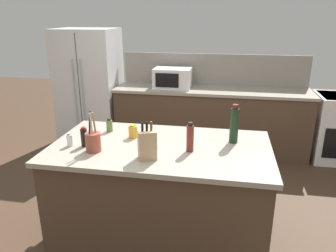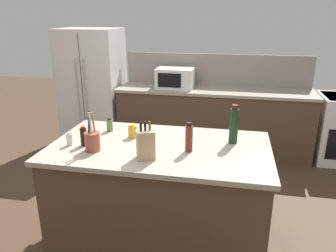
{
  "view_description": "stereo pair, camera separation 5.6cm",
  "coord_description": "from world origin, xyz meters",
  "px_view_note": "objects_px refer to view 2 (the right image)",
  "views": [
    {
      "loc": [
        0.51,
        -2.44,
        1.97
      ],
      "look_at": [
        0.0,
        0.35,
        0.99
      ],
      "focal_mm": 35.0,
      "sensor_mm": 36.0,
      "label": 1
    },
    {
      "loc": [
        0.56,
        -2.42,
        1.97
      ],
      "look_at": [
        0.0,
        0.35,
        0.99
      ],
      "focal_mm": 35.0,
      "sensor_mm": 36.0,
      "label": 2
    }
  ],
  "objects_px": {
    "refrigerator": "(93,87)",
    "honey_jar": "(133,131)",
    "spice_jar_oregano": "(110,125)",
    "utensil_crock": "(92,141)",
    "salt_shaker": "(69,139)",
    "vinegar_bottle": "(189,138)",
    "wine_bottle": "(234,125)",
    "knife_block": "(146,144)",
    "microwave": "(175,78)",
    "soy_sauce_bottle": "(84,137)"
  },
  "relations": [
    {
      "from": "honey_jar",
      "to": "vinegar_bottle",
      "type": "relative_size",
      "value": 0.5
    },
    {
      "from": "utensil_crock",
      "to": "soy_sauce_bottle",
      "type": "relative_size",
      "value": 1.94
    },
    {
      "from": "spice_jar_oregano",
      "to": "soy_sauce_bottle",
      "type": "bearing_deg",
      "value": -101.99
    },
    {
      "from": "utensil_crock",
      "to": "soy_sauce_bottle",
      "type": "xyz_separation_m",
      "value": [
        -0.11,
        0.08,
        -0.0
      ]
    },
    {
      "from": "refrigerator",
      "to": "soy_sauce_bottle",
      "type": "distance_m",
      "value": 2.57
    },
    {
      "from": "microwave",
      "to": "soy_sauce_bottle",
      "type": "height_order",
      "value": "microwave"
    },
    {
      "from": "salt_shaker",
      "to": "honey_jar",
      "type": "xyz_separation_m",
      "value": [
        0.45,
        0.28,
        0.0
      ]
    },
    {
      "from": "knife_block",
      "to": "honey_jar",
      "type": "bearing_deg",
      "value": 95.39
    },
    {
      "from": "microwave",
      "to": "vinegar_bottle",
      "type": "relative_size",
      "value": 2.21
    },
    {
      "from": "knife_block",
      "to": "utensil_crock",
      "type": "height_order",
      "value": "utensil_crock"
    },
    {
      "from": "refrigerator",
      "to": "knife_block",
      "type": "bearing_deg",
      "value": -58.6
    },
    {
      "from": "soy_sauce_bottle",
      "to": "spice_jar_oregano",
      "type": "bearing_deg",
      "value": 78.01
    },
    {
      "from": "microwave",
      "to": "utensil_crock",
      "type": "distance_m",
      "value": 2.41
    },
    {
      "from": "knife_block",
      "to": "spice_jar_oregano",
      "type": "bearing_deg",
      "value": 108.94
    },
    {
      "from": "vinegar_bottle",
      "to": "spice_jar_oregano",
      "type": "bearing_deg",
      "value": 157.4
    },
    {
      "from": "refrigerator",
      "to": "honey_jar",
      "type": "height_order",
      "value": "refrigerator"
    },
    {
      "from": "refrigerator",
      "to": "honey_jar",
      "type": "xyz_separation_m",
      "value": [
        1.31,
        -2.11,
        0.12
      ]
    },
    {
      "from": "salt_shaker",
      "to": "soy_sauce_bottle",
      "type": "bearing_deg",
      "value": 8.26
    },
    {
      "from": "utensil_crock",
      "to": "honey_jar",
      "type": "xyz_separation_m",
      "value": [
        0.22,
        0.34,
        -0.03
      ]
    },
    {
      "from": "wine_bottle",
      "to": "salt_shaker",
      "type": "distance_m",
      "value": 1.36
    },
    {
      "from": "honey_jar",
      "to": "vinegar_bottle",
      "type": "xyz_separation_m",
      "value": [
        0.52,
        -0.21,
        0.06
      ]
    },
    {
      "from": "refrigerator",
      "to": "wine_bottle",
      "type": "bearing_deg",
      "value": -43.67
    },
    {
      "from": "knife_block",
      "to": "vinegar_bottle",
      "type": "relative_size",
      "value": 1.21
    },
    {
      "from": "utensil_crock",
      "to": "vinegar_bottle",
      "type": "relative_size",
      "value": 1.34
    },
    {
      "from": "spice_jar_oregano",
      "to": "vinegar_bottle",
      "type": "relative_size",
      "value": 0.51
    },
    {
      "from": "microwave",
      "to": "honey_jar",
      "type": "bearing_deg",
      "value": -90.04
    },
    {
      "from": "refrigerator",
      "to": "microwave",
      "type": "height_order",
      "value": "refrigerator"
    },
    {
      "from": "utensil_crock",
      "to": "refrigerator",
      "type": "bearing_deg",
      "value": 113.9
    },
    {
      "from": "spice_jar_oregano",
      "to": "refrigerator",
      "type": "bearing_deg",
      "value": 117.81
    },
    {
      "from": "refrigerator",
      "to": "wine_bottle",
      "type": "height_order",
      "value": "refrigerator"
    },
    {
      "from": "utensil_crock",
      "to": "honey_jar",
      "type": "bearing_deg",
      "value": 56.84
    },
    {
      "from": "vinegar_bottle",
      "to": "soy_sauce_bottle",
      "type": "bearing_deg",
      "value": -176.71
    },
    {
      "from": "salt_shaker",
      "to": "refrigerator",
      "type": "bearing_deg",
      "value": 109.71
    },
    {
      "from": "salt_shaker",
      "to": "honey_jar",
      "type": "relative_size",
      "value": 0.93
    },
    {
      "from": "refrigerator",
      "to": "spice_jar_oregano",
      "type": "height_order",
      "value": "refrigerator"
    },
    {
      "from": "salt_shaker",
      "to": "spice_jar_oregano",
      "type": "bearing_deg",
      "value": 63.12
    },
    {
      "from": "knife_block",
      "to": "microwave",
      "type": "bearing_deg",
      "value": 71.33
    },
    {
      "from": "refrigerator",
      "to": "vinegar_bottle",
      "type": "relative_size",
      "value": 7.35
    },
    {
      "from": "soy_sauce_bottle",
      "to": "honey_jar",
      "type": "height_order",
      "value": "soy_sauce_bottle"
    },
    {
      "from": "refrigerator",
      "to": "utensil_crock",
      "type": "height_order",
      "value": "refrigerator"
    },
    {
      "from": "soy_sauce_bottle",
      "to": "knife_block",
      "type": "bearing_deg",
      "value": -14.78
    },
    {
      "from": "microwave",
      "to": "wine_bottle",
      "type": "relative_size",
      "value": 1.61
    },
    {
      "from": "spice_jar_oregano",
      "to": "wine_bottle",
      "type": "bearing_deg",
      "value": -3.68
    },
    {
      "from": "soy_sauce_bottle",
      "to": "honey_jar",
      "type": "bearing_deg",
      "value": 37.57
    },
    {
      "from": "vinegar_bottle",
      "to": "wine_bottle",
      "type": "bearing_deg",
      "value": 36.87
    },
    {
      "from": "honey_jar",
      "to": "refrigerator",
      "type": "bearing_deg",
      "value": 121.79
    },
    {
      "from": "utensil_crock",
      "to": "spice_jar_oregano",
      "type": "distance_m",
      "value": 0.46
    },
    {
      "from": "utensil_crock",
      "to": "vinegar_bottle",
      "type": "xyz_separation_m",
      "value": [
        0.75,
        0.13,
        0.03
      ]
    },
    {
      "from": "knife_block",
      "to": "honey_jar",
      "type": "xyz_separation_m",
      "value": [
        -0.23,
        0.41,
        -0.06
      ]
    },
    {
      "from": "utensil_crock",
      "to": "honey_jar",
      "type": "relative_size",
      "value": 2.68
    }
  ]
}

